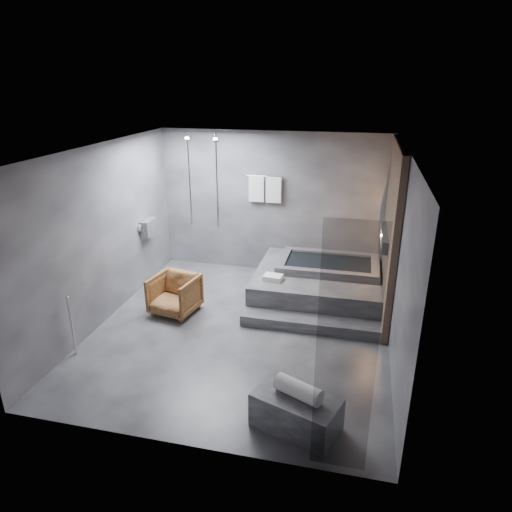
# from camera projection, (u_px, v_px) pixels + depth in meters

# --- Properties ---
(room) EXTENTS (5.00, 5.04, 2.82)m
(room) POSITION_uv_depth(u_px,v_px,m) (270.00, 222.00, 6.72)
(room) COLOR #303033
(room) RESTS_ON ground
(tub_deck) EXTENTS (2.20, 2.00, 0.50)m
(tub_deck) POSITION_uv_depth(u_px,v_px,m) (318.00, 284.00, 8.22)
(tub_deck) COLOR #363639
(tub_deck) RESTS_ON ground
(tub_step) EXTENTS (2.20, 0.36, 0.18)m
(tub_step) POSITION_uv_depth(u_px,v_px,m) (310.00, 324.00, 7.20)
(tub_step) COLOR #363639
(tub_step) RESTS_ON ground
(concrete_bench) EXTENTS (1.07, 0.81, 0.43)m
(concrete_bench) POSITION_uv_depth(u_px,v_px,m) (296.00, 412.00, 5.12)
(concrete_bench) COLOR #37373A
(concrete_bench) RESTS_ON ground
(driftwood_chair) EXTENTS (0.82, 0.84, 0.66)m
(driftwood_chair) POSITION_uv_depth(u_px,v_px,m) (175.00, 294.00, 7.63)
(driftwood_chair) COLOR #4D2B13
(driftwood_chair) RESTS_ON ground
(rolled_towel) EXTENTS (0.58, 0.40, 0.20)m
(rolled_towel) POSITION_uv_depth(u_px,v_px,m) (298.00, 390.00, 5.00)
(rolled_towel) COLOR white
(rolled_towel) RESTS_ON concrete_bench
(deck_towel) EXTENTS (0.33, 0.26, 0.08)m
(deck_towel) POSITION_uv_depth(u_px,v_px,m) (273.00, 277.00, 7.77)
(deck_towel) COLOR white
(deck_towel) RESTS_ON tub_deck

